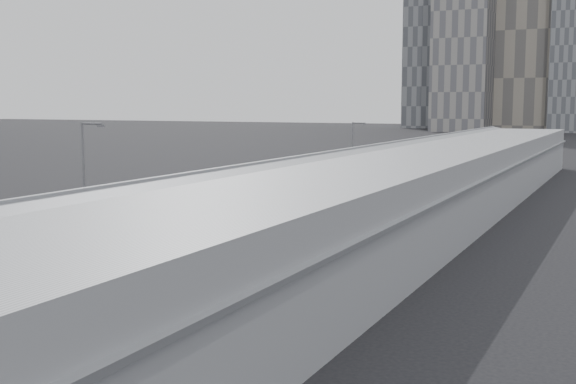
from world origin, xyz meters
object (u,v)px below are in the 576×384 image
Objects in this scene: street_lamp_near at (86,181)px; bus_9 at (463,157)px; street_lamp_far at (354,150)px; bus_2 at (92,264)px; bus_8 at (440,163)px; bus_4 at (303,205)px; bus_3 at (223,228)px; shipping_container at (382,166)px; suv at (425,161)px; bus_6 at (394,178)px; bus_7 at (422,170)px; bus_5 at (358,189)px.

bus_9 is at bearing 85.16° from street_lamp_near.
bus_2 is at bearing -84.45° from street_lamp_far.
bus_8 is 1.47× the size of street_lamp_far.
street_lamp_far is at bearing 101.81° from bus_4.
bus_2 is 10.96m from street_lamp_near.
bus_8 is at bearing 90.75° from bus_4.
bus_3 is at bearing 91.89° from bus_2.
street_lamp_far is 1.44× the size of shipping_container.
street_lamp_near is 89.30m from suv.
bus_7 is at bearing 87.32° from bus_6.
bus_9 is at bearing 90.02° from bus_4.
bus_4 is 0.92× the size of bus_9.
bus_5 is at bearing 77.59° from street_lamp_near.
bus_2 reaches higher than shipping_container.
bus_4 is at bearing -78.42° from street_lamp_far.
bus_7 is at bearing 93.40° from bus_2.
bus_9 is at bearing 80.74° from street_lamp_far.
bus_3 is 2.42× the size of suv.
street_lamp_far is at bearing 109.24° from bus_5.
street_lamp_near is (-7.75, -35.20, 3.91)m from bus_5.
bus_5 is (0.77, 42.71, -0.00)m from bus_2.
bus_7 is 2.08× the size of suv.
bus_7 is at bearing 83.32° from street_lamp_near.
bus_4 is 0.99× the size of bus_6.
bus_2 is 56.81m from bus_6.
shipping_container is at bearing 142.81° from bus_7.
bus_2 is at bearing -93.77° from bus_6.
bus_6 reaches higher than bus_7.
street_lamp_far is (1.31, 50.82, -0.58)m from street_lamp_near.
street_lamp_far is (-6.24, -38.26, 3.34)m from bus_9.
shipping_container is 1.04× the size of suv.
bus_7 is 2.01× the size of shipping_container.
street_lamp_near is at bearing -94.76° from bus_9.
bus_3 is 28.54m from bus_5.
street_lamp_near is at bearing 136.61° from bus_2.
bus_2 reaches higher than bus_8.
bus_3 is at bearing -88.77° from bus_7.
bus_6 is at bearing 93.66° from bus_3.
bus_2 is at bearing -87.79° from suv.
shipping_container is (-8.48, -19.69, -0.46)m from bus_9.
bus_5 is 35.27m from shipping_container.
bus_9 reaches higher than shipping_container.
bus_3 is 1.09× the size of bus_6.
bus_2 is at bearing -94.20° from bus_5.
bus_4 is 30.00m from street_lamp_far.
bus_8 is at bearing 93.83° from bus_2.
suv is (-6.54, 67.55, -0.76)m from bus_4.
bus_3 is at bearing -90.00° from bus_9.
bus_4 is at bearing -93.66° from bus_6.
suv is at bearing 94.23° from bus_5.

